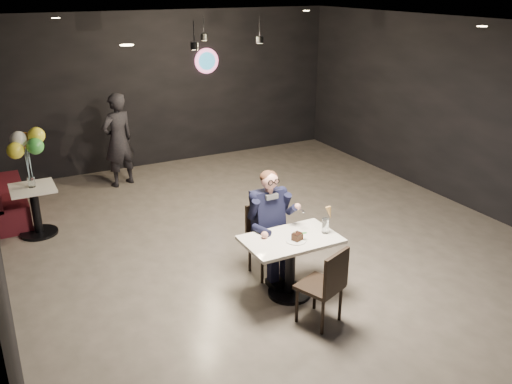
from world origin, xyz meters
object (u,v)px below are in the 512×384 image
sundae_glass (325,226)px  balloon_vase (31,182)px  side_table (36,210)px  seated_man (268,223)px  booth_bench (7,187)px  chair_near (320,285)px  passerby (118,140)px  main_table (290,267)px  chair_far (268,241)px

sundae_glass → balloon_vase: size_ratio=1.17×
side_table → seated_man: bearing=-46.6°
sundae_glass → booth_bench: sundae_glass is taller
chair_near → passerby: bearing=77.4°
main_table → sundae_glass: sundae_glass is taller
main_table → side_table: 3.99m
chair_far → booth_bench: bearing=127.5°
chair_far → balloon_vase: chair_far is taller
main_table → booth_bench: (-2.75, 4.14, 0.09)m
main_table → seated_man: seated_man is taller
sundae_glass → side_table: bearing=131.9°
seated_man → sundae_glass: 0.76m
chair_near → side_table: (-2.45, 3.76, -0.08)m
seated_man → side_table: seated_man is taller
seated_man → balloon_vase: (-2.45, 2.59, 0.11)m
main_table → chair_near: chair_near is taller
passerby → balloon_vase: bearing=21.8°
chair_near → seated_man: size_ratio=0.64×
booth_bench → sundae_glass: bearing=-52.9°
booth_bench → passerby: (1.93, 0.50, 0.38)m
balloon_vase → passerby: bearing=42.6°
chair_near → sundae_glass: 0.79m
sundae_glass → balloon_vase: (-2.88, 3.21, -0.01)m
balloon_vase → passerby: passerby is taller
chair_near → side_table: 4.49m
sundae_glass → passerby: bearing=104.8°
chair_far → passerby: passerby is taller
main_table → booth_bench: size_ratio=0.59×
main_table → chair_far: size_ratio=1.20×
seated_man → side_table: bearing=133.4°
chair_near → seated_man: bearing=68.5°
chair_near → sundae_glass: sundae_glass is taller
main_table → booth_bench: booth_bench is taller
chair_far → balloon_vase: bearing=133.4°
seated_man → booth_bench: (-2.75, 3.59, -0.26)m
side_table → sundae_glass: bearing=-48.1°
seated_man → sundae_glass: seated_man is taller
booth_bench → passerby: 2.04m
chair_near → passerby: size_ratio=0.54×
chair_far → passerby: 4.19m
booth_bench → main_table: bearing=-56.4°
booth_bench → chair_near: bearing=-59.9°
chair_near → seated_man: 1.19m
side_table → booth_bench: bearing=106.7°
seated_man → balloon_vase: size_ratio=9.25×
sundae_glass → passerby: (-1.25, 4.71, 0.01)m
seated_man → booth_bench: bearing=127.5°
booth_bench → side_table: size_ratio=2.42×
sundae_glass → balloon_vase: 4.31m
chair_near → sundae_glass: size_ratio=5.06×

